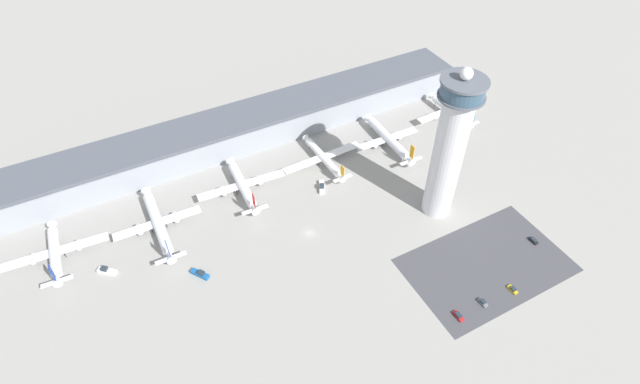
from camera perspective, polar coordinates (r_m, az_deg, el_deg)
ground_plane at (r=209.54m, az=-1.21°, el=-4.74°), size 1000.00×1000.00×0.00m
terminal_building at (r=252.13m, az=-8.59°, el=7.21°), size 237.46×25.00×16.36m
control_tower at (r=202.09m, az=14.61°, el=5.09°), size 17.51×17.51×69.49m
parking_lot_surface at (r=209.60m, az=18.48°, el=-7.91°), size 64.00×40.00×0.01m
airplane_gate_alpha at (r=223.33m, az=-28.05°, el=-6.11°), size 40.83×33.26×12.99m
airplane_gate_bravo at (r=218.10m, az=-18.04°, el=-3.42°), size 36.78×43.68×13.66m
airplane_gate_charlie at (r=225.98m, az=-8.87°, el=0.78°), size 40.80×36.49×13.49m
airplane_gate_delta at (r=238.35m, az=0.38°, el=3.96°), size 41.15×36.34×11.34m
airplane_gate_echo at (r=251.77m, az=7.82°, el=6.06°), size 34.34×41.05×13.34m
airplane_gate_foxtrot at (r=278.22m, az=14.66°, el=9.06°), size 40.58×33.37×12.02m
service_truck_catering at (r=200.65m, az=-13.53°, el=-9.09°), size 6.25×7.68×2.65m
service_truck_fuel at (r=212.91m, az=-23.21°, el=-8.28°), size 7.17×6.55×2.77m
service_truck_baggage at (r=227.56m, az=0.21°, el=0.59°), size 5.64×8.23×2.95m
car_blue_compact at (r=204.89m, az=21.16°, el=-10.34°), size 1.86×4.20×1.35m
car_white_wagon at (r=191.77m, az=15.52°, el=-13.49°), size 1.82×4.56×1.51m
car_red_hatchback at (r=224.14m, az=23.20°, el=-5.12°), size 1.74×4.04×1.46m
car_black_suv at (r=197.60m, az=18.11°, el=-11.90°), size 1.88×4.06×1.53m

